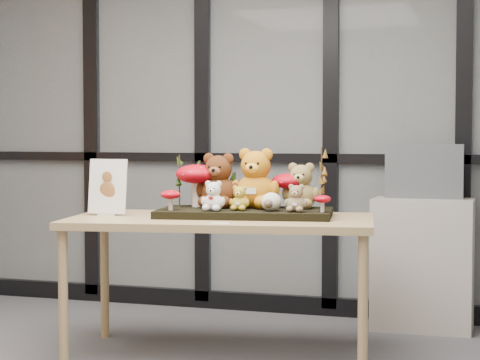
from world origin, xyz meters
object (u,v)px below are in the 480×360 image
(bear_brown_medium, at_px, (219,178))
(mushroom_back_right, at_px, (289,189))
(bear_small_yellow, at_px, (240,197))
(monitor, at_px, (424,171))
(display_table, at_px, (221,229))
(sign_holder, at_px, (108,189))
(bear_beige_small, at_px, (296,197))
(mushroom_front_right, at_px, (322,203))
(mushroom_front_left, at_px, (171,199))
(mushroom_back_left, at_px, (197,183))
(bear_white_bow, at_px, (213,194))
(bear_pooh_yellow, at_px, (256,175))
(cabinet, at_px, (423,264))
(bear_tan_back, at_px, (301,183))
(plush_cream_hedgehog, at_px, (271,201))
(diorama_tray, at_px, (245,213))

(bear_brown_medium, xyz_separation_m, mushroom_back_right, (0.38, 0.09, -0.06))
(bear_small_yellow, distance_m, mushroom_back_right, 0.32)
(mushroom_back_right, relative_size, monitor, 0.44)
(display_table, distance_m, sign_holder, 0.67)
(bear_beige_small, bearing_deg, sign_holder, 175.46)
(mushroom_back_right, distance_m, mushroom_front_right, 0.32)
(bear_brown_medium, xyz_separation_m, mushroom_front_left, (-0.19, -0.25, -0.11))
(mushroom_back_left, xyz_separation_m, mushroom_back_right, (0.51, 0.09, -0.03))
(bear_small_yellow, xyz_separation_m, mushroom_front_left, (-0.36, -0.10, -0.01))
(display_table, height_order, mushroom_back_left, mushroom_back_left)
(sign_holder, bearing_deg, bear_white_bow, -2.31)
(bear_pooh_yellow, xyz_separation_m, bear_brown_medium, (-0.21, -0.02, -0.02))
(bear_pooh_yellow, bearing_deg, monitor, 37.43)
(bear_small_yellow, bearing_deg, cabinet, 40.88)
(bear_tan_back, bearing_deg, bear_pooh_yellow, -175.68)
(display_table, xyz_separation_m, bear_brown_medium, (-0.07, 0.15, 0.27))
(plush_cream_hedgehog, xyz_separation_m, mushroom_back_left, (-0.47, 0.14, 0.08))
(mushroom_back_left, bearing_deg, cabinet, 37.12)
(diorama_tray, height_order, mushroom_back_right, mushroom_back_right)
(diorama_tray, relative_size, mushroom_front_left, 7.81)
(bear_brown_medium, relative_size, plush_cream_hedgehog, 3.05)
(bear_white_bow, relative_size, mushroom_back_right, 0.84)
(display_table, height_order, monitor, monitor)
(mushroom_back_right, height_order, monitor, monitor)
(plush_cream_hedgehog, xyz_separation_m, mushroom_front_right, (0.27, 0.01, -0.00))
(monitor, bearing_deg, sign_holder, -144.84)
(mushroom_front_left, xyz_separation_m, sign_holder, (-0.38, 0.02, 0.05))
(mushroom_back_left, relative_size, mushroom_front_right, 2.65)
(bear_white_bow, relative_size, mushroom_front_right, 1.78)
(bear_white_bow, distance_m, sign_holder, 0.61)
(plush_cream_hedgehog, distance_m, mushroom_front_left, 0.54)
(plush_cream_hedgehog, bearing_deg, monitor, 47.11)
(bear_pooh_yellow, xyz_separation_m, sign_holder, (-0.78, -0.26, -0.08))
(mushroom_back_left, relative_size, mushroom_back_right, 1.24)
(bear_brown_medium, xyz_separation_m, sign_holder, (-0.57, -0.23, -0.06))
(mushroom_back_left, bearing_deg, mushroom_front_right, -9.52)
(diorama_tray, bearing_deg, mushroom_front_right, -16.57)
(diorama_tray, bearing_deg, bear_brown_medium, 148.74)
(mushroom_front_left, bearing_deg, bear_pooh_yellow, 34.37)
(bear_small_yellow, distance_m, monitor, 1.36)
(diorama_tray, relative_size, sign_holder, 3.01)
(bear_pooh_yellow, bearing_deg, mushroom_back_left, 175.33)
(bear_brown_medium, distance_m, mushroom_front_left, 0.33)
(bear_pooh_yellow, bearing_deg, bear_beige_small, -41.36)
(display_table, bearing_deg, bear_beige_small, -8.88)
(bear_small_yellow, relative_size, sign_holder, 0.47)
(bear_brown_medium, xyz_separation_m, bear_beige_small, (0.48, -0.15, -0.09))
(mushroom_back_left, distance_m, cabinet, 1.55)
(bear_white_bow, xyz_separation_m, mushroom_back_left, (-0.18, 0.22, 0.04))
(bear_tan_back, relative_size, mushroom_back_left, 1.05)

